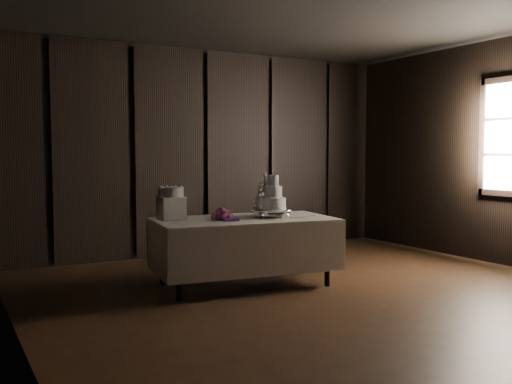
{
  "coord_description": "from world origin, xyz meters",
  "views": [
    {
      "loc": [
        -3.52,
        -4.24,
        1.5
      ],
      "look_at": [
        -0.4,
        1.34,
        1.05
      ],
      "focal_mm": 40.0,
      "sensor_mm": 36.0,
      "label": 1
    }
  ],
  "objects_px": {
    "display_table": "(244,249)",
    "wedding_cake": "(270,196)",
    "box_pedestal": "(171,208)",
    "cake_stand": "(272,213)",
    "small_cake": "(171,192)",
    "bouquet": "(222,215)"
  },
  "relations": [
    {
      "from": "display_table",
      "to": "wedding_cake",
      "type": "distance_m",
      "value": 0.67
    },
    {
      "from": "display_table",
      "to": "cake_stand",
      "type": "distance_m",
      "value": 0.52
    },
    {
      "from": "display_table",
      "to": "cake_stand",
      "type": "height_order",
      "value": "cake_stand"
    },
    {
      "from": "display_table",
      "to": "cake_stand",
      "type": "relative_size",
      "value": 4.35
    },
    {
      "from": "wedding_cake",
      "to": "box_pedestal",
      "type": "bearing_deg",
      "value": 166.46
    },
    {
      "from": "wedding_cake",
      "to": "small_cake",
      "type": "xyz_separation_m",
      "value": [
        -1.06,
        0.33,
        0.06
      ]
    },
    {
      "from": "bouquet",
      "to": "wedding_cake",
      "type": "bearing_deg",
      "value": -0.03
    },
    {
      "from": "display_table",
      "to": "box_pedestal",
      "type": "bearing_deg",
      "value": 166.35
    },
    {
      "from": "display_table",
      "to": "cake_stand",
      "type": "xyz_separation_m",
      "value": [
        0.34,
        -0.03,
        0.39
      ]
    },
    {
      "from": "cake_stand",
      "to": "small_cake",
      "type": "relative_size",
      "value": 1.78
    },
    {
      "from": "bouquet",
      "to": "display_table",
      "type": "bearing_deg",
      "value": 8.17
    },
    {
      "from": "box_pedestal",
      "to": "cake_stand",
      "type": "bearing_deg",
      "value": -16.15
    },
    {
      "from": "wedding_cake",
      "to": "cake_stand",
      "type": "bearing_deg",
      "value": 33.56
    },
    {
      "from": "cake_stand",
      "to": "bouquet",
      "type": "relative_size",
      "value": 1.32
    },
    {
      "from": "bouquet",
      "to": "small_cake",
      "type": "xyz_separation_m",
      "value": [
        -0.45,
        0.33,
        0.25
      ]
    },
    {
      "from": "display_table",
      "to": "wedding_cake",
      "type": "height_order",
      "value": "wedding_cake"
    },
    {
      "from": "wedding_cake",
      "to": "small_cake",
      "type": "distance_m",
      "value": 1.12
    },
    {
      "from": "wedding_cake",
      "to": "bouquet",
      "type": "distance_m",
      "value": 0.64
    },
    {
      "from": "display_table",
      "to": "small_cake",
      "type": "bearing_deg",
      "value": 166.35
    },
    {
      "from": "display_table",
      "to": "box_pedestal",
      "type": "xyz_separation_m",
      "value": [
        -0.75,
        0.29,
        0.47
      ]
    },
    {
      "from": "bouquet",
      "to": "small_cake",
      "type": "relative_size",
      "value": 1.35
    },
    {
      "from": "cake_stand",
      "to": "small_cake",
      "type": "bearing_deg",
      "value": 163.85
    }
  ]
}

